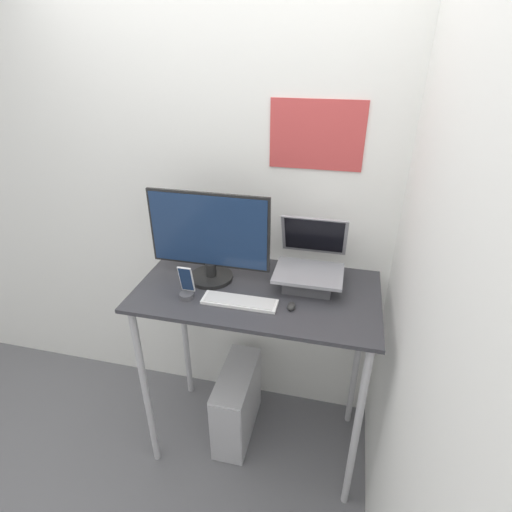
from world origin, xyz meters
The scene contains 10 objects.
ground_plane centered at (0.00, 0.00, 0.00)m, with size 12.00×12.00×0.00m, color slate.
wall_back centered at (0.00, 0.70, 1.30)m, with size 6.00×0.06×2.60m.
wall_side_right centered at (0.66, 0.00, 1.30)m, with size 0.05×6.00×2.60m.
desk centered at (0.00, 0.31, 0.91)m, with size 1.16×0.62×1.07m.
laptop centered at (0.23, 0.41, 1.15)m, with size 0.32×0.34×0.31m.
monitor centered at (-0.25, 0.35, 1.29)m, with size 0.59×0.21×0.45m.
keyboard centered at (-0.05, 0.18, 1.08)m, with size 0.34×0.10×0.02m.
mouse centered at (0.18, 0.19, 1.08)m, with size 0.04×0.06×0.03m.
cell_phone centered at (-0.30, 0.17, 1.12)m, with size 0.07×0.07×0.16m.
computer_tower centered at (-0.13, 0.34, 0.23)m, with size 0.18×0.48×0.46m.
Camera 1 is at (0.36, -1.26, 2.12)m, focal length 28.00 mm.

